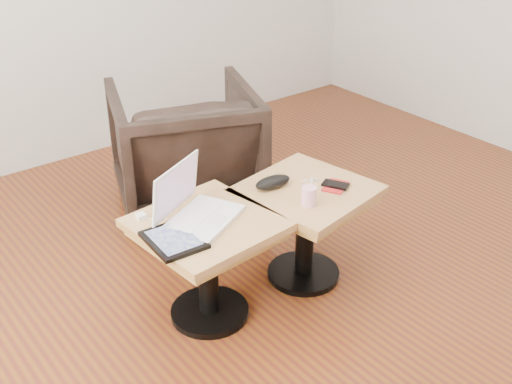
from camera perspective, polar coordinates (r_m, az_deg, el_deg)
room_shell at (r=2.33m, az=7.10°, el=15.71°), size 4.52×4.52×2.71m
side_table_left at (r=2.72m, az=-4.38°, el=-4.80°), size 0.58×0.58×0.49m
side_table_right at (r=2.97m, az=4.47°, el=-1.70°), size 0.62×0.62×0.49m
laptop at (r=2.66m, az=-5.49°, el=-1.48°), size 0.41×0.38×0.23m
tablet at (r=2.54m, az=-7.32°, el=-4.23°), size 0.21×0.26×0.02m
charging_adapter at (r=2.70m, az=-10.18°, el=-2.17°), size 0.04×0.04×0.02m
glasses_case at (r=2.90m, az=1.50°, el=0.89°), size 0.19×0.10×0.06m
striped_cup at (r=2.76m, az=4.72°, el=-0.36°), size 0.08×0.08×0.08m
earbuds_tangle at (r=2.97m, az=4.93°, el=1.06°), size 0.07×0.05×0.01m
phone_on_sleeve at (r=2.93m, az=7.08°, el=0.59°), size 0.16×0.14×0.02m
armchair at (r=3.62m, az=-6.30°, el=3.88°), size 1.00×1.01×0.72m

